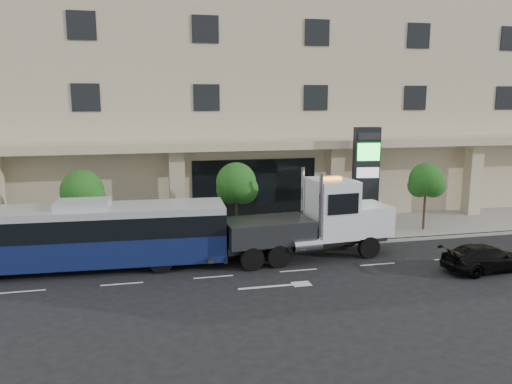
% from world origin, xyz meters
% --- Properties ---
extents(ground, '(120.00, 120.00, 0.00)m').
position_xyz_m(ground, '(0.00, 0.00, 0.00)').
color(ground, black).
rests_on(ground, ground).
extents(sidewalk, '(120.00, 6.00, 0.15)m').
position_xyz_m(sidewalk, '(0.00, 5.00, 0.07)').
color(sidewalk, gray).
rests_on(sidewalk, ground).
extents(curb, '(120.00, 0.30, 0.15)m').
position_xyz_m(curb, '(0.00, 2.00, 0.07)').
color(curb, gray).
rests_on(curb, ground).
extents(convention_center, '(60.00, 17.60, 20.00)m').
position_xyz_m(convention_center, '(-0.00, 15.42, 9.97)').
color(convention_center, beige).
rests_on(convention_center, ground).
extents(tree_left, '(2.27, 2.20, 4.22)m').
position_xyz_m(tree_left, '(-9.97, 3.59, 3.11)').
color(tree_left, '#422B19').
rests_on(tree_left, sidewalk).
extents(tree_mid, '(2.28, 2.20, 4.38)m').
position_xyz_m(tree_mid, '(-1.97, 3.59, 3.26)').
color(tree_mid, '#422B19').
rests_on(tree_mid, sidewalk).
extents(tree_right, '(2.10, 2.00, 4.04)m').
position_xyz_m(tree_right, '(9.53, 3.59, 3.04)').
color(tree_right, '#422B19').
rests_on(tree_right, sidewalk).
extents(city_bus, '(13.13, 3.30, 3.30)m').
position_xyz_m(city_bus, '(-9.69, 0.88, 1.68)').
color(city_bus, black).
rests_on(city_bus, ground).
extents(tow_truck, '(9.79, 3.09, 4.44)m').
position_xyz_m(tow_truck, '(1.46, 0.39, 1.83)').
color(tow_truck, '#2D3033').
rests_on(tow_truck, ground).
extents(black_sedan, '(4.49, 2.15, 1.26)m').
position_xyz_m(black_sedan, '(8.53, -3.43, 0.63)').
color(black_sedan, black).
rests_on(black_sedan, ground).
extents(signage_pylon, '(1.58, 0.73, 6.14)m').
position_xyz_m(signage_pylon, '(6.02, 4.48, 3.27)').
color(signage_pylon, black).
rests_on(signage_pylon, sidewalk).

